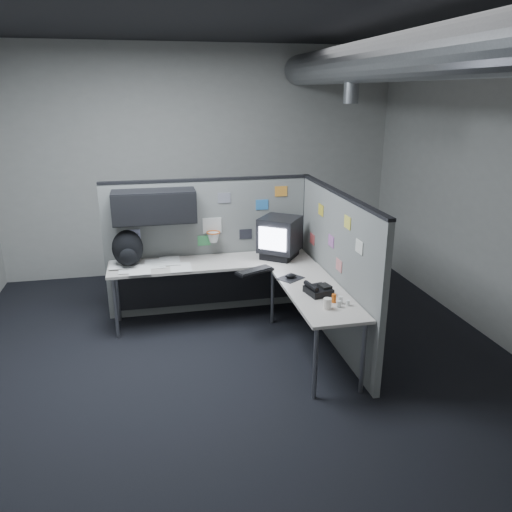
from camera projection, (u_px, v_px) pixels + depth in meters
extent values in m
cube|color=black|center=(236.00, 361.00, 5.02)|extent=(5.60, 5.60, 0.01)
cube|color=black|center=(231.00, 9.00, 4.01)|extent=(5.60, 5.60, 0.01)
cube|color=#9E9E99|center=(201.00, 163.00, 7.11)|extent=(5.60, 0.01, 3.20)
cube|color=#9E9E99|center=(358.00, 359.00, 1.91)|extent=(5.60, 0.01, 3.20)
cube|color=#9E9E99|center=(506.00, 192.00, 5.07)|extent=(0.01, 5.60, 3.20)
cylinder|color=slate|center=(388.00, 58.00, 4.40)|extent=(0.40, 5.49, 0.40)
cylinder|color=slate|center=(351.00, 89.00, 5.22)|extent=(0.16, 0.16, 0.30)
cube|color=slate|center=(209.00, 247.00, 5.95)|extent=(2.43, 0.06, 1.60)
cube|color=black|center=(207.00, 179.00, 5.70)|extent=(2.43, 0.07, 0.03)
cube|color=black|center=(304.00, 241.00, 6.19)|extent=(0.07, 0.07, 1.60)
cube|color=black|center=(154.00, 206.00, 5.46)|extent=(0.90, 0.35, 0.35)
cube|color=black|center=(155.00, 210.00, 5.30)|extent=(0.90, 0.02, 0.33)
cube|color=silver|center=(212.00, 225.00, 5.83)|extent=(0.22, 0.02, 0.18)
torus|color=#D85914|center=(213.00, 232.00, 5.77)|extent=(0.16, 0.16, 0.01)
cone|color=white|center=(213.00, 237.00, 5.79)|extent=(0.14, 0.14, 0.11)
cube|color=silver|center=(134.00, 235.00, 5.68)|extent=(0.15, 0.01, 0.12)
cube|color=gray|center=(224.00, 198.00, 5.77)|extent=(0.15, 0.01, 0.12)
cube|color=#26262D|center=(246.00, 234.00, 5.96)|extent=(0.15, 0.01, 0.12)
cube|color=#337FCC|center=(262.00, 205.00, 5.89)|extent=(0.15, 0.01, 0.12)
cube|color=orange|center=(281.00, 191.00, 5.89)|extent=(0.15, 0.01, 0.12)
cube|color=#4CB266|center=(204.00, 241.00, 5.88)|extent=(0.15, 0.01, 0.12)
cube|color=slate|center=(336.00, 271.00, 5.18)|extent=(0.06, 2.23, 1.60)
cube|color=black|center=(340.00, 193.00, 4.93)|extent=(0.07, 2.23, 0.03)
cube|color=gold|center=(321.00, 210.00, 5.41)|extent=(0.01, 0.15, 0.12)
cube|color=#B266B2|center=(331.00, 241.00, 5.16)|extent=(0.01, 0.15, 0.12)
cube|color=#E5D84C|center=(347.00, 222.00, 4.69)|extent=(0.01, 0.15, 0.12)
cube|color=#CC4C4C|center=(312.00, 239.00, 5.76)|extent=(0.01, 0.15, 0.12)
cube|color=silver|center=(359.00, 247.00, 4.46)|extent=(0.01, 0.15, 0.12)
cube|color=#D87F7F|center=(339.00, 265.00, 4.98)|extent=(0.01, 0.15, 0.12)
cube|color=beige|center=(212.00, 263.00, 5.68)|extent=(2.30, 0.56, 0.03)
cube|color=beige|center=(315.00, 291.00, 4.88)|extent=(0.56, 1.55, 0.03)
cube|color=black|center=(210.00, 282.00, 5.98)|extent=(2.18, 0.02, 0.55)
cylinder|color=gray|center=(116.00, 308.00, 5.37)|extent=(0.04, 0.04, 0.70)
cylinder|color=gray|center=(118.00, 293.00, 5.78)|extent=(0.04, 0.04, 0.70)
cylinder|color=gray|center=(272.00, 295.00, 5.72)|extent=(0.04, 0.04, 0.70)
cylinder|color=gray|center=(315.00, 363.00, 4.29)|extent=(0.04, 0.04, 0.70)
cylinder|color=gray|center=(363.00, 358.00, 4.38)|extent=(0.04, 0.04, 0.70)
cube|color=black|center=(279.00, 254.00, 5.82)|extent=(0.51, 0.52, 0.08)
cube|color=black|center=(280.00, 234.00, 5.75)|extent=(0.58, 0.58, 0.40)
cube|color=silver|center=(272.00, 239.00, 5.56)|extent=(0.27, 0.20, 0.26)
cube|color=black|center=(255.00, 271.00, 5.33)|extent=(0.44, 0.32, 0.03)
cube|color=black|center=(255.00, 270.00, 5.32)|extent=(0.41, 0.28, 0.01)
cube|color=black|center=(291.00, 278.00, 5.16)|extent=(0.31, 0.29, 0.01)
ellipsoid|color=black|center=(291.00, 276.00, 5.15)|extent=(0.13, 0.10, 0.05)
cube|color=black|center=(318.00, 291.00, 4.76)|extent=(0.26, 0.27, 0.06)
cylinder|color=black|center=(311.00, 286.00, 4.73)|extent=(0.09, 0.22, 0.05)
cube|color=black|center=(325.00, 286.00, 4.76)|extent=(0.12, 0.15, 0.02)
cylinder|color=silver|center=(340.00, 300.00, 4.54)|extent=(0.06, 0.06, 0.07)
cylinder|color=silver|center=(339.00, 304.00, 4.47)|extent=(0.05, 0.05, 0.06)
cylinder|color=silver|center=(348.00, 303.00, 4.50)|extent=(0.05, 0.05, 0.05)
cylinder|color=#D85914|center=(334.00, 298.00, 4.57)|extent=(0.05, 0.05, 0.08)
cylinder|color=white|center=(327.00, 304.00, 4.43)|extent=(0.08, 0.08, 0.10)
cube|color=white|center=(181.00, 267.00, 5.49)|extent=(0.23, 0.33, 0.00)
cube|color=white|center=(155.00, 264.00, 5.59)|extent=(0.23, 0.33, 0.00)
cube|color=white|center=(130.00, 268.00, 5.43)|extent=(0.23, 0.33, 0.00)
cube|color=white|center=(170.00, 261.00, 5.67)|extent=(0.23, 0.33, 0.00)
cube|color=white|center=(140.00, 270.00, 5.37)|extent=(0.23, 0.33, 0.00)
cube|color=white|center=(120.00, 264.00, 5.53)|extent=(0.23, 0.33, 0.00)
ellipsoid|color=black|center=(128.00, 248.00, 5.47)|extent=(0.39, 0.33, 0.41)
ellipsoid|color=black|center=(128.00, 257.00, 5.36)|extent=(0.21, 0.15, 0.18)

